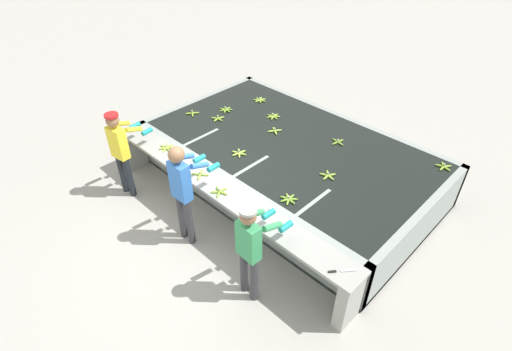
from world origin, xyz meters
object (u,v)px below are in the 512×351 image
(knife_1, at_px, (338,271))
(banana_bunch_ledge_0, at_px, (200,174))
(banana_bunch_floating_2, at_px, (444,167))
(banana_bunch_floating_8, at_px, (275,131))
(banana_bunch_floating_3, at_px, (260,100))
(banana_bunch_floating_6, at_px, (218,118))
(banana_bunch_floating_5, at_px, (338,142))
(banana_bunch_ledge_2, at_px, (220,192))
(knife_0, at_px, (259,210))
(worker_2, at_px, (251,245))
(banana_bunch_floating_9, at_px, (289,199))
(banana_bunch_floating_1, at_px, (239,153))
(worker_1, at_px, (183,186))
(banana_bunch_floating_7, at_px, (192,113))
(banana_bunch_ledge_1, at_px, (167,148))
(worker_0, at_px, (121,147))
(banana_bunch_floating_10, at_px, (226,110))
(banana_bunch_floating_4, at_px, (328,175))
(banana_bunch_floating_0, at_px, (273,116))

(knife_1, bearing_deg, banana_bunch_ledge_0, 178.73)
(banana_bunch_floating_2, height_order, banana_bunch_floating_8, same)
(banana_bunch_floating_3, height_order, banana_bunch_floating_6, same)
(banana_bunch_floating_5, bearing_deg, knife_1, -54.79)
(knife_1, bearing_deg, banana_bunch_ledge_2, -179.67)
(banana_bunch_floating_5, distance_m, banana_bunch_floating_8, 1.17)
(banana_bunch_floating_6, bearing_deg, knife_0, -28.97)
(banana_bunch_floating_6, distance_m, knife_0, 2.76)
(worker_2, bearing_deg, banana_bunch_floating_9, 104.96)
(banana_bunch_ledge_0, bearing_deg, banana_bunch_floating_1, 90.14)
(worker_1, height_order, banana_bunch_floating_1, worker_1)
(banana_bunch_floating_9, bearing_deg, banana_bunch_floating_3, 141.57)
(worker_2, relative_size, banana_bunch_ledge_0, 6.39)
(worker_2, relative_size, knife_1, 5.44)
(worker_1, relative_size, banana_bunch_floating_1, 6.20)
(banana_bunch_floating_9, relative_size, banana_bunch_ledge_0, 1.13)
(worker_2, height_order, banana_bunch_floating_1, worker_2)
(knife_0, bearing_deg, banana_bunch_floating_6, 151.03)
(banana_bunch_floating_7, bearing_deg, banana_bunch_floating_3, 67.68)
(banana_bunch_ledge_0, bearing_deg, banana_bunch_floating_2, 47.52)
(worker_1, relative_size, banana_bunch_floating_8, 6.90)
(banana_bunch_floating_1, height_order, banana_bunch_ledge_1, banana_bunch_ledge_1)
(worker_1, distance_m, banana_bunch_ledge_2, 0.56)
(worker_2, height_order, banana_bunch_floating_2, worker_2)
(worker_0, height_order, worker_2, worker_0)
(banana_bunch_ledge_2, distance_m, knife_0, 0.71)
(banana_bunch_floating_7, relative_size, banana_bunch_floating_8, 0.98)
(banana_bunch_floating_8, bearing_deg, knife_1, -34.46)
(worker_0, distance_m, banana_bunch_floating_10, 2.29)
(banana_bunch_floating_7, bearing_deg, worker_0, -82.15)
(banana_bunch_floating_3, bearing_deg, banana_bunch_ledge_2, -57.20)
(banana_bunch_floating_1, xyz_separation_m, banana_bunch_floating_9, (1.39, -0.32, -0.00))
(worker_0, height_order, worker_1, worker_1)
(banana_bunch_floating_4, xyz_separation_m, knife_1, (1.22, -1.46, -0.01))
(banana_bunch_floating_2, bearing_deg, banana_bunch_floating_7, -158.29)
(knife_1, bearing_deg, banana_bunch_floating_10, 155.74)
(worker_0, distance_m, knife_1, 4.17)
(worker_0, xyz_separation_m, banana_bunch_floating_9, (2.85, 1.06, -0.10))
(banana_bunch_floating_7, relative_size, knife_1, 0.86)
(worker_1, relative_size, banana_bunch_floating_0, 6.23)
(banana_bunch_floating_3, height_order, banana_bunch_ledge_2, banana_bunch_ledge_2)
(worker_0, xyz_separation_m, banana_bunch_floating_4, (2.92, 1.93, -0.10))
(banana_bunch_floating_1, relative_size, banana_bunch_floating_10, 1.01)
(banana_bunch_floating_6, bearing_deg, banana_bunch_floating_9, -18.69)
(knife_0, distance_m, knife_1, 1.44)
(banana_bunch_floating_2, xyz_separation_m, banana_bunch_floating_10, (-3.99, -1.17, -0.00))
(banana_bunch_floating_6, bearing_deg, worker_2, -34.26)
(worker_2, bearing_deg, banana_bunch_floating_5, 103.33)
(worker_0, height_order, banana_bunch_floating_2, worker_0)
(banana_bunch_floating_5, bearing_deg, banana_bunch_floating_4, -63.50)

